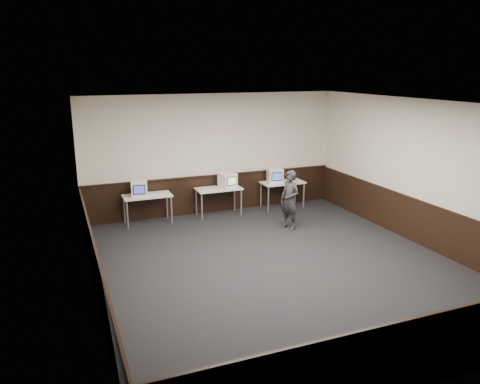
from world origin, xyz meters
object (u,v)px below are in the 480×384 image
desk_left (147,198)px  desk_right (283,184)px  emac_center (228,180)px  desk_center (219,191)px  emac_right (275,176)px  emac_left (139,188)px  person (290,200)px

desk_left → desk_right: bearing=0.0°
desk_left → emac_center: size_ratio=2.49×
desk_center → emac_right: emac_right is taller
emac_center → emac_right: bearing=-10.7°
emac_left → emac_right: emac_right is taller
desk_right → person: person is taller
desk_right → person: size_ratio=0.82×
desk_left → emac_left: (-0.19, -0.04, 0.27)m
desk_left → desk_center: same height
desk_left → emac_center: (2.15, -0.02, 0.27)m
desk_right → emac_center: size_ratio=2.49×
desk_center → person: (1.25, -1.68, 0.05)m
desk_right → emac_right: size_ratio=2.43×
emac_center → emac_left: bearing=168.7°
desk_center → emac_right: bearing=0.0°
desk_right → emac_left: 4.00m
desk_right → person: 1.80m
desk_left → emac_right: emac_right is taller
emac_left → desk_center: bearing=11.5°
emac_center → emac_right: 1.41m
emac_right → person: size_ratio=0.34×
person → desk_right: bearing=137.5°
desk_right → emac_left: size_ratio=2.53×
desk_left → emac_left: 0.33m
emac_left → desk_right: bearing=11.0°
desk_center → emac_center: 0.37m
desk_center → desk_right: 1.90m
desk_center → emac_left: size_ratio=2.53×
desk_center → emac_center: size_ratio=2.49×
emac_center → emac_right: (1.41, 0.02, 0.00)m
emac_left → emac_right: (3.75, 0.04, 0.00)m
desk_right → emac_center: emac_center is taller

